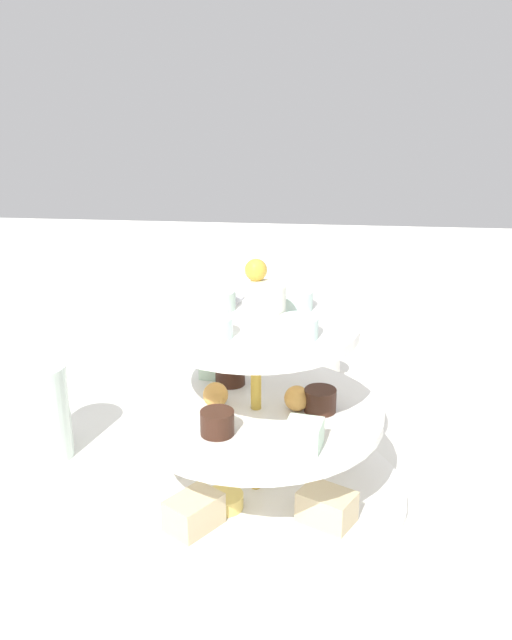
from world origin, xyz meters
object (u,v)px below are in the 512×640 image
at_px(water_glass_short_left, 206,359).
at_px(water_glass_mid_back, 41,412).
at_px(tiered_serving_stand, 256,429).
at_px(teacup_with_saucer, 319,364).
at_px(butter_knife_right, 497,424).

relative_size(water_glass_short_left, water_glass_mid_back, 0.67).
bearing_deg(tiered_serving_stand, water_glass_short_left, -160.63).
relative_size(tiered_serving_stand, teacup_with_saucer, 3.26).
bearing_deg(butter_knife_right, water_glass_short_left, 55.92).
height_order(teacup_with_saucer, water_glass_mid_back, water_glass_mid_back).
bearing_deg(teacup_with_saucer, water_glass_short_left, -81.07).
distance_m(tiered_serving_stand, teacup_with_saucer, 0.29).
xyz_separation_m(tiered_serving_stand, teacup_with_saucer, (-0.28, 0.06, -0.05)).
relative_size(teacup_with_saucer, butter_knife_right, 0.53).
bearing_deg(water_glass_short_left, butter_knife_right, 77.15).
height_order(butter_knife_right, water_glass_mid_back, water_glass_mid_back).
bearing_deg(butter_knife_right, water_glass_mid_back, 81.74).
bearing_deg(water_glass_short_left, water_glass_mid_back, -36.42).
height_order(water_glass_short_left, butter_knife_right, water_glass_short_left).
bearing_deg(teacup_with_saucer, water_glass_mid_back, -52.91).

